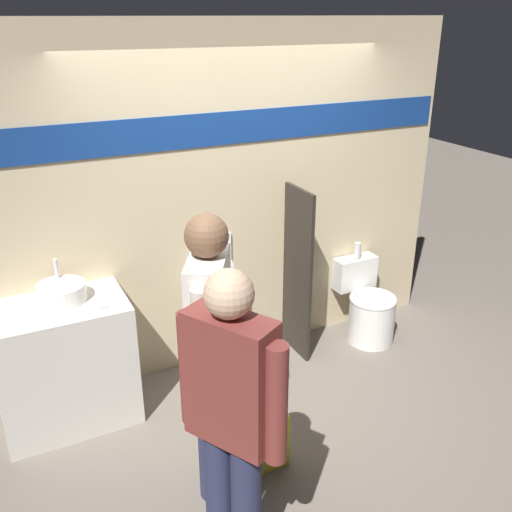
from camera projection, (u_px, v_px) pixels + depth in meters
name	position (u px, v px, depth m)	size (l,w,h in m)	color
ground_plane	(266.00, 385.00, 4.51)	(16.00, 16.00, 0.00)	#70665B
display_wall	(232.00, 201.00, 4.48)	(3.87, 0.07, 2.70)	beige
sink_counter	(66.00, 364.00, 3.98)	(0.90, 0.58, 0.92)	silver
sink_basin	(62.00, 292.00, 3.84)	(0.33, 0.33, 0.26)	white
cell_phone	(101.00, 304.00, 3.81)	(0.07, 0.14, 0.01)	#B7B7BC
divider_near_counter	(297.00, 274.00, 4.72)	(0.03, 0.43, 1.46)	#28231E
urinal_near_counter	(218.00, 281.00, 4.50)	(0.35, 0.26, 1.16)	silver
toilet	(368.00, 309.00, 5.08)	(0.42, 0.58, 0.85)	white
person_in_vest	(232.00, 417.00, 2.70)	(0.38, 0.54, 1.72)	#282D4C
person_with_lanyard	(211.00, 349.00, 3.20)	(0.39, 0.55, 1.78)	#282D4C
shopping_bag	(261.00, 440.00, 3.64)	(0.32, 0.18, 0.53)	yellow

